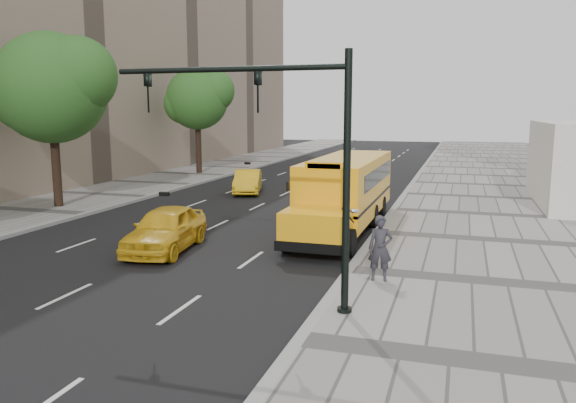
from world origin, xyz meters
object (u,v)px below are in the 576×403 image
(taxi_far, at_px, (248,182))
(pedestrian, at_px, (380,248))
(tree_b, at_px, (53,87))
(traffic_signal, at_px, (290,149))
(taxi_near, at_px, (166,229))
(tree_c, at_px, (198,98))
(school_bus, at_px, (347,187))

(taxi_far, relative_size, pedestrian, 2.26)
(tree_b, height_order, traffic_signal, tree_b)
(taxi_far, bearing_deg, traffic_signal, -82.84)
(taxi_near, distance_m, pedestrian, 8.14)
(tree_b, height_order, tree_c, tree_b)
(tree_c, height_order, taxi_far, tree_c)
(tree_b, distance_m, tree_c, 16.13)
(school_bus, relative_size, taxi_far, 2.70)
(taxi_far, xyz_separation_m, traffic_signal, (8.45, -18.71, 3.39))
(pedestrian, relative_size, traffic_signal, 0.30)
(taxi_near, relative_size, pedestrian, 2.48)
(tree_c, distance_m, pedestrian, 30.03)
(tree_b, relative_size, tree_c, 1.07)
(tree_c, height_order, traffic_signal, tree_c)
(school_bus, distance_m, pedestrian, 8.15)
(taxi_far, bearing_deg, pedestrian, -74.18)
(tree_c, xyz_separation_m, school_bus, (14.91, -16.24, -4.16))
(tree_c, bearing_deg, tree_b, -89.95)
(taxi_near, relative_size, traffic_signal, 0.74)
(taxi_near, height_order, traffic_signal, traffic_signal)
(tree_b, xyz_separation_m, traffic_signal, (15.59, -10.64, -2.05))
(taxi_near, xyz_separation_m, taxi_far, (-2.37, 14.12, -0.10))
(tree_b, distance_m, pedestrian, 19.77)
(tree_b, relative_size, traffic_signal, 1.38)
(tree_c, bearing_deg, pedestrian, -53.91)
(school_bus, distance_m, taxi_near, 8.08)
(school_bus, xyz_separation_m, traffic_signal, (0.69, -10.53, 2.33))
(tree_b, height_order, taxi_far, tree_b)
(school_bus, bearing_deg, tree_b, 179.55)
(pedestrian, distance_m, traffic_signal, 4.51)
(tree_c, distance_m, school_bus, 22.44)
(school_bus, xyz_separation_m, taxi_near, (-5.39, -5.94, -0.96))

